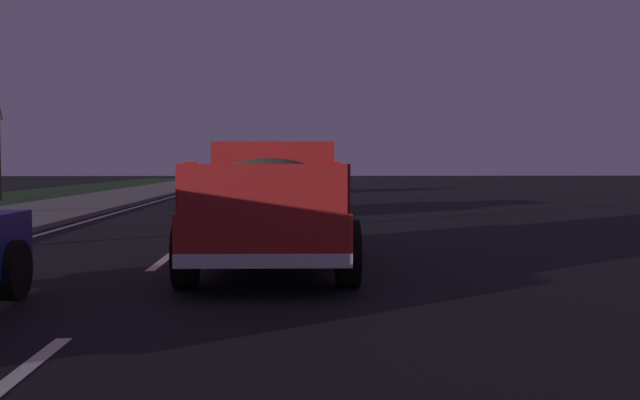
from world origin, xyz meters
TOP-DOWN VIEW (x-y plane):
  - ground at (27.00, 0.00)m, footprint 144.00×144.00m
  - sidewalk_shoulder at (27.00, 5.70)m, footprint 108.00×4.00m
  - lane_markings at (29.62, 2.51)m, footprint 108.64×3.54m
  - pickup_truck at (10.52, -1.75)m, footprint 5.47×2.36m
  - sedan_red at (22.04, -1.64)m, footprint 4.41×2.04m
  - sedan_green at (38.46, -1.57)m, footprint 4.41×2.04m

SIDE VIEW (x-z plane):
  - ground at x=27.00m, z-range 0.00..0.00m
  - lane_markings at x=29.62m, z-range 0.00..0.01m
  - sidewalk_shoulder at x=27.00m, z-range 0.00..0.12m
  - sedan_red at x=22.04m, z-range 0.01..1.55m
  - sedan_green at x=38.46m, z-range 0.01..1.55m
  - pickup_truck at x=10.52m, z-range 0.05..1.92m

